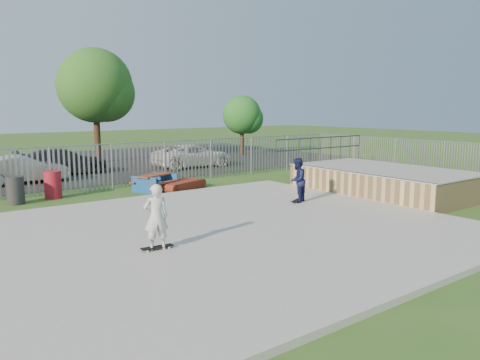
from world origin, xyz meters
TOP-DOWN VIEW (x-y plane):
  - ground at (0.00, 0.00)m, footprint 120.00×120.00m
  - concrete_slab at (0.00, 0.00)m, footprint 15.00×12.00m
  - quarter_pipe at (9.50, 1.04)m, footprint 5.50×7.05m
  - fence at (1.00, 4.59)m, footprint 26.04×16.02m
  - picnic_table at (2.28, 7.43)m, footprint 2.13×1.98m
  - funbox at (3.37, 7.02)m, footprint 2.13×1.57m
  - trash_bin_red at (-1.72, 8.30)m, footprint 0.65×0.65m
  - trash_bin_grey at (-3.16, 7.97)m, footprint 0.63×0.63m
  - parking_lot at (0.00, 19.00)m, footprint 40.00×18.00m
  - car_silver at (-1.88, 12.86)m, footprint 4.04×1.45m
  - car_dark at (0.59, 14.91)m, footprint 4.86×2.25m
  - car_white at (7.78, 13.39)m, footprint 4.92×2.32m
  - tree_mid at (4.09, 19.25)m, footprint 4.76×4.76m
  - tree_right at (14.64, 17.61)m, footprint 2.90×2.90m
  - skateboard_a at (5.01, 1.45)m, footprint 0.81×0.53m
  - skateboard_b at (-1.74, -0.73)m, footprint 0.82×0.28m
  - skater_navy at (5.01, 1.45)m, footprint 0.98×0.90m
  - skater_white at (-1.74, -0.73)m, footprint 0.67×0.53m

SIDE VIEW (x-z plane):
  - ground at x=0.00m, z-range 0.00..0.00m
  - parking_lot at x=0.00m, z-range 0.00..0.02m
  - concrete_slab at x=0.00m, z-range 0.00..0.15m
  - skateboard_a at x=5.01m, z-range 0.15..0.23m
  - skateboard_b at x=-1.74m, z-range 0.15..0.23m
  - funbox at x=3.37m, z-range 0.00..0.38m
  - picnic_table at x=2.28m, z-range 0.01..0.73m
  - trash_bin_grey at x=-3.16m, z-range 0.00..1.04m
  - trash_bin_red at x=-1.72m, z-range 0.00..1.09m
  - quarter_pipe at x=9.50m, z-range -0.54..1.65m
  - car_silver at x=-1.88m, z-range 0.02..1.34m
  - car_white at x=7.78m, z-range 0.02..1.38m
  - car_dark at x=0.59m, z-range 0.02..1.39m
  - skater_navy at x=5.01m, z-range 0.15..1.77m
  - skater_white at x=-1.74m, z-range 0.15..1.77m
  - fence at x=1.00m, z-range 0.00..2.00m
  - tree_right at x=14.64m, z-range 0.77..5.24m
  - tree_mid at x=4.09m, z-range 1.27..8.61m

